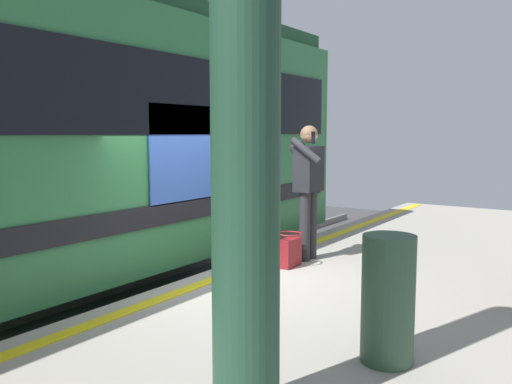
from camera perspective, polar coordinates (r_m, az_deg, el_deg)
name	(u,v)px	position (r m, az deg, el deg)	size (l,w,h in m)	color
ground_plane	(208,345)	(6.62, -5.18, -16.11)	(23.42, 23.42, 0.00)	#3D3D3F
platform	(412,357)	(5.37, 16.41, -16.64)	(14.65, 4.89, 0.91)	#9E998E
safety_line	(228,274)	(6.15, -3.07, -8.83)	(14.35, 0.16, 0.01)	yellow
track_rail_near	(143,321)	(7.29, -12.04, -13.41)	(19.04, 0.08, 0.16)	slate
track_rail_far	(74,301)	(8.33, -19.06, -11.07)	(19.04, 0.08, 0.16)	slate
passenger	(308,181)	(6.73, 5.63, 1.21)	(0.57, 0.55, 1.71)	#262628
handbag	(290,251)	(6.46, 3.66, -6.35)	(0.33, 0.30, 0.42)	maroon
station_column	(245,114)	(2.85, -1.14, 8.44)	(0.38, 0.38, 3.44)	#1E3F2D
trash_bin	(388,299)	(3.91, 14.03, -11.12)	(0.37, 0.37, 0.91)	#2D4C38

